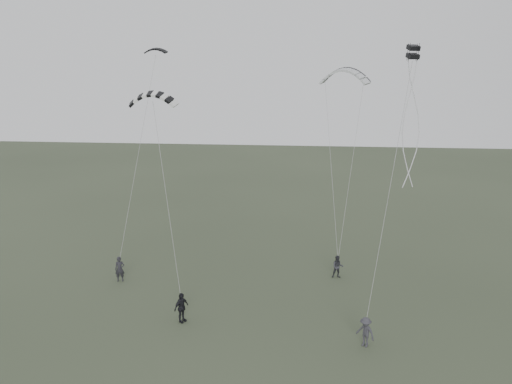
# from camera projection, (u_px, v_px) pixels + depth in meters

# --- Properties ---
(ground) EXTENTS (140.00, 140.00, 0.00)m
(ground) POSITION_uv_depth(u_px,v_px,m) (225.00, 328.00, 27.93)
(ground) COLOR #343D2A
(ground) RESTS_ON ground
(flyer_left) EXTENTS (0.72, 0.57, 1.74)m
(flyer_left) POSITION_uv_depth(u_px,v_px,m) (120.00, 269.00, 33.99)
(flyer_left) COLOR black
(flyer_left) RESTS_ON ground
(flyer_right) EXTENTS (0.80, 0.63, 1.60)m
(flyer_right) POSITION_uv_depth(u_px,v_px,m) (338.00, 267.00, 34.57)
(flyer_right) COLOR #29292E
(flyer_right) RESTS_ON ground
(flyer_center) EXTENTS (0.91, 1.11, 1.77)m
(flyer_center) POSITION_uv_depth(u_px,v_px,m) (181.00, 308.00, 28.46)
(flyer_center) COLOR black
(flyer_center) RESTS_ON ground
(flyer_far) EXTENTS (1.20, 1.13, 1.63)m
(flyer_far) POSITION_uv_depth(u_px,v_px,m) (365.00, 332.00, 25.95)
(flyer_far) COLOR #2F2F34
(flyer_far) RESTS_ON ground
(kite_dark_small) EXTENTS (1.70, 0.69, 0.63)m
(kite_dark_small) POSITION_uv_depth(u_px,v_px,m) (156.00, 49.00, 36.50)
(kite_dark_small) COLOR black
(kite_dark_small) RESTS_ON flyer_left
(kite_pale_large) EXTENTS (4.13, 2.93, 1.79)m
(kite_pale_large) POSITION_uv_depth(u_px,v_px,m) (344.00, 70.00, 38.62)
(kite_pale_large) COLOR #B5B7BA
(kite_pale_large) RESTS_ON flyer_right
(kite_striped) EXTENTS (2.76, 1.03, 1.27)m
(kite_striped) POSITION_uv_depth(u_px,v_px,m) (152.00, 94.00, 28.27)
(kite_striped) COLOR black
(kite_striped) RESTS_ON flyer_center
(kite_box) EXTENTS (0.74, 0.84, 0.80)m
(kite_box) POSITION_uv_depth(u_px,v_px,m) (413.00, 52.00, 27.21)
(kite_box) COLOR black
(kite_box) RESTS_ON flyer_far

